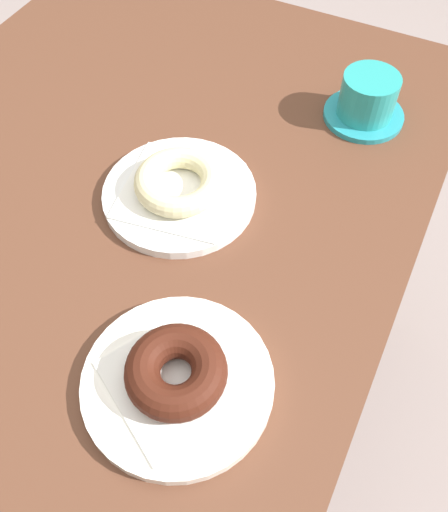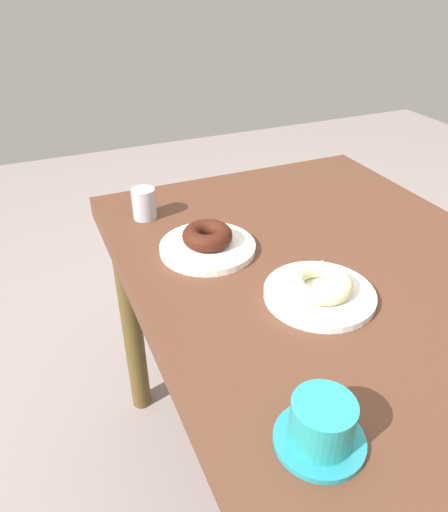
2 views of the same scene
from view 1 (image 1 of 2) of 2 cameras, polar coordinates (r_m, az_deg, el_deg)
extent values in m
plane|color=gray|center=(1.42, -6.68, -14.41)|extent=(6.00, 6.00, 0.00)
cube|color=#553221|center=(0.81, -11.52, 4.26)|extent=(1.13, 0.81, 0.05)
cylinder|color=#523F1C|center=(1.31, 16.51, 3.33)|extent=(0.06, 0.06, 0.69)
cylinder|color=#523F1C|center=(1.49, -10.33, 12.73)|extent=(0.06, 0.06, 0.69)
cylinder|color=white|center=(0.77, -4.56, 6.33)|extent=(0.21, 0.21, 0.01)
cube|color=white|center=(0.76, -4.61, 6.75)|extent=(0.17, 0.17, 0.00)
torus|color=beige|center=(0.75, -4.69, 7.57)|extent=(0.12, 0.12, 0.03)
cylinder|color=white|center=(0.62, -4.73, -12.78)|extent=(0.21, 0.21, 0.02)
cube|color=white|center=(0.61, -4.79, -12.45)|extent=(0.18, 0.18, 0.00)
torus|color=#3E180E|center=(0.59, -4.93, -11.67)|extent=(0.11, 0.11, 0.04)
cylinder|color=teal|center=(0.91, 14.05, 13.80)|extent=(0.12, 0.12, 0.01)
cylinder|color=teal|center=(0.89, 14.53, 15.58)|extent=(0.08, 0.08, 0.06)
cylinder|color=black|center=(0.87, 14.93, 17.01)|extent=(0.07, 0.07, 0.00)
camera|label=2|loc=(1.04, 49.62, 40.09)|focal=33.55mm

